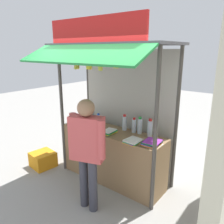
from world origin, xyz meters
name	(u,v)px	position (x,y,z in m)	size (l,w,h in m)	color
ground_plane	(112,178)	(0.00, 0.00, 0.00)	(20.00, 20.00, 0.00)	gray
stall_counter	(112,155)	(0.00, 0.00, 0.47)	(1.96, 0.57, 0.94)	olive
stall_structure	(116,90)	(0.00, 0.12, 1.66)	(2.16, 1.47, 2.78)	#4C4742
water_bottle_right	(134,126)	(0.33, 0.19, 1.07)	(0.07, 0.07, 0.26)	silver
water_bottle_front_left	(92,115)	(-0.66, 0.21, 1.07)	(0.08, 0.08, 0.28)	silver
water_bottle_center	(150,128)	(0.64, 0.19, 1.09)	(0.09, 0.09, 0.30)	silver
water_bottle_left	(98,120)	(-0.39, 0.08, 1.05)	(0.07, 0.07, 0.24)	silver
water_bottle_far_right	(140,126)	(0.44, 0.20, 1.08)	(0.08, 0.08, 0.30)	silver
water_bottle_back_right	(124,123)	(0.14, 0.18, 1.08)	(0.08, 0.08, 0.29)	silver
magazine_stack_rear_center	(133,141)	(0.56, -0.19, 0.97)	(0.26, 0.28, 0.05)	yellow
magazine_stack_far_left	(152,143)	(0.84, -0.11, 0.98)	(0.26, 0.28, 0.07)	white
magazine_stack_front_right	(79,125)	(-0.63, -0.18, 0.97)	(0.26, 0.26, 0.05)	purple
magazine_stack_mid_right	(109,132)	(0.02, -0.11, 0.97)	(0.20, 0.28, 0.05)	green
banana_bunch_inner_right	(101,66)	(0.09, -0.38, 2.09)	(0.08, 0.09, 0.27)	#332D23
banana_bunch_leftmost	(116,63)	(0.37, -0.38, 2.14)	(0.10, 0.10, 0.23)	#332D23
banana_bunch_inner_left	(77,64)	(-0.42, -0.39, 2.11)	(0.11, 0.11, 0.28)	#332D23
banana_bunch_rightmost	(89,65)	(-0.14, -0.39, 2.10)	(0.10, 0.09, 0.27)	#332D23
vendor_person	(87,146)	(0.21, -0.84, 1.02)	(0.64, 0.35, 1.69)	#383842
plastic_crate	(43,159)	(-1.40, -0.51, 0.15)	(0.43, 0.43, 0.30)	orange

